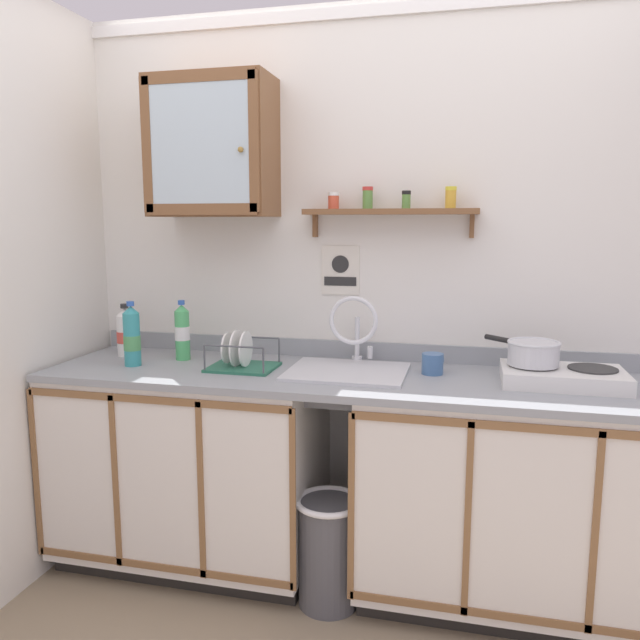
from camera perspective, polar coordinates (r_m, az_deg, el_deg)
The scene contains 18 objects.
floor at distance 2.65m, azimuth 1.58°, elevation -26.38°, with size 5.67×5.67×0.00m, color gray.
back_wall at distance 2.85m, azimuth 4.59°, elevation 3.11°, with size 3.27×0.07×2.47m.
lower_cabinet_run at distance 2.95m, azimuth -11.64°, elevation -12.92°, with size 1.16×0.64×0.88m.
lower_cabinet_run_right at distance 2.70m, azimuth 18.08°, elevation -15.27°, with size 1.29×0.64×0.88m.
countertop at distance 2.58m, azimuth 3.28°, elevation -5.35°, with size 2.63×0.66×0.03m, color gray.
backsplash at distance 2.86m, azimuth 4.40°, elevation -2.80°, with size 2.63×0.02×0.08m, color gray.
sink at distance 2.63m, azimuth 2.63°, elevation -4.80°, with size 0.49×0.45×0.42m.
hot_plate_stove at distance 2.59m, azimuth 21.40°, elevation -4.85°, with size 0.46×0.29×0.07m.
saucepan at distance 2.58m, azimuth 18.96°, elevation -2.80°, with size 0.29×0.27×0.10m.
bottle_opaque_white_0 at distance 3.05m, azimuth -17.43°, elevation -1.13°, with size 0.08×0.08×0.25m.
bottle_soda_green_1 at distance 2.90m, azimuth -12.53°, elevation -1.10°, with size 0.07×0.07×0.27m.
bottle_detergent_teal_2 at distance 2.83m, azimuth -16.89°, elevation -1.51°, with size 0.07×0.07×0.28m.
dish_rack at distance 2.69m, azimuth -7.29°, elevation -3.58°, with size 0.28×0.23×0.17m.
mug at distance 2.62m, azimuth 10.33°, elevation -3.96°, with size 0.09×0.12×0.09m.
wall_cabinet at distance 2.89m, azimuth -9.84°, elevation 15.34°, with size 0.54×0.31×0.60m.
spice_shelf at distance 2.73m, azimuth 6.43°, elevation 10.04°, with size 0.75×0.14×0.22m.
warning_sign at distance 2.84m, azimuth 1.89°, elevation 4.57°, with size 0.18×0.01×0.22m.
trash_bin at distance 2.66m, azimuth 0.79°, elevation -20.33°, with size 0.27×0.27×0.45m.
Camera 1 is at (0.45, -2.12, 1.54)m, focal length 34.84 mm.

